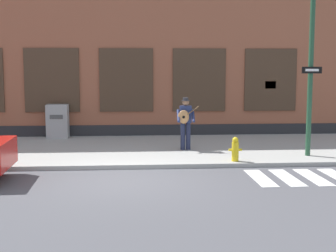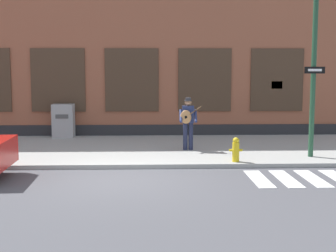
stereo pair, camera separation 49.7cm
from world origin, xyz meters
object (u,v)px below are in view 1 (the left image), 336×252
Objects in this scene: busker at (185,120)px; fire_hydrant at (235,149)px; utility_box at (58,121)px; traffic_light at (328,31)px.

busker reaches higher than fire_hydrant.
utility_box is 7.73m from fire_hydrant.
utility_box reaches higher than fire_hydrant.
traffic_light is 10.38m from utility_box.
busker is 1.32× the size of utility_box.
traffic_light is 4.09m from fire_hydrant.
busker is at bearing 121.24° from fire_hydrant.
utility_box is at bearing 146.33° from busker.
busker is at bearing 144.16° from traffic_light.
traffic_light reaches higher than fire_hydrant.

